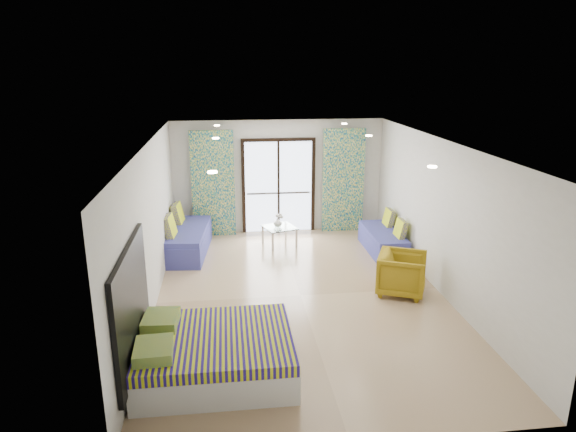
{
  "coord_description": "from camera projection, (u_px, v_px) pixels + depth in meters",
  "views": [
    {
      "loc": [
        -1.23,
        -8.22,
        3.94
      ],
      "look_at": [
        -0.09,
        1.1,
        1.15
      ],
      "focal_mm": 32.0,
      "sensor_mm": 36.0,
      "label": 1
    }
  ],
  "objects": [
    {
      "name": "daybed_left",
      "position": [
        187.0,
        239.0,
        11.05
      ],
      "size": [
        0.96,
        2.07,
        0.99
      ],
      "rotation": [
        0.0,
        0.0,
        -0.09
      ],
      "color": "#3B3E8E",
      "rests_on": "floor"
    },
    {
      "name": "switch_plate",
      "position": [
        145.0,
        267.0,
        7.58
      ],
      "size": [
        0.02,
        0.1,
        0.1
      ],
      "primitive_type": "cube",
      "color": "silver",
      "rests_on": "wall_left"
    },
    {
      "name": "downlight_f",
      "position": [
        344.0,
        124.0,
        11.35
      ],
      "size": [
        0.12,
        0.12,
        0.02
      ],
      "primitive_type": "cylinder",
      "color": "#FFE0B2",
      "rests_on": "ceiling"
    },
    {
      "name": "headboard",
      "position": [
        132.0,
        305.0,
        6.39
      ],
      "size": [
        0.06,
        2.1,
        1.5
      ],
      "primitive_type": "cube",
      "color": "black",
      "rests_on": "floor"
    },
    {
      "name": "armchair",
      "position": [
        402.0,
        271.0,
        9.08
      ],
      "size": [
        1.01,
        1.03,
        0.82
      ],
      "primitive_type": "imported",
      "rotation": [
        0.0,
        0.0,
        1.15
      ],
      "color": "olive",
      "rests_on": "floor"
    },
    {
      "name": "downlight_b",
      "position": [
        432.0,
        167.0,
        6.59
      ],
      "size": [
        0.12,
        0.12,
        0.02
      ],
      "primitive_type": "cylinder",
      "color": "#FFE0B2",
      "rests_on": "ceiling"
    },
    {
      "name": "downlight_e",
      "position": [
        217.0,
        125.0,
        11.02
      ],
      "size": [
        0.12,
        0.12,
        0.02
      ],
      "primitive_type": "cylinder",
      "color": "#FFE0B2",
      "rests_on": "ceiling"
    },
    {
      "name": "balcony_rail",
      "position": [
        278.0,
        193.0,
        12.37
      ],
      "size": [
        1.52,
        0.03,
        0.04
      ],
      "primitive_type": "cube",
      "color": "#595451",
      "rests_on": "balcony_door"
    },
    {
      "name": "wall_back",
      "position": [
        278.0,
        177.0,
        12.27
      ],
      "size": [
        5.0,
        0.01,
        2.7
      ],
      "primitive_type": null,
      "color": "silver",
      "rests_on": "ground"
    },
    {
      "name": "wall_front",
      "position": [
        356.0,
        333.0,
        5.13
      ],
      "size": [
        5.0,
        0.01,
        2.7
      ],
      "primitive_type": null,
      "color": "silver",
      "rests_on": "ground"
    },
    {
      "name": "curtain_left",
      "position": [
        213.0,
        184.0,
        11.95
      ],
      "size": [
        1.0,
        0.1,
        2.5
      ],
      "primitive_type": "cube",
      "color": "silver",
      "rests_on": "floor"
    },
    {
      "name": "bed",
      "position": [
        214.0,
        354.0,
        6.72
      ],
      "size": [
        2.02,
        1.65,
        0.7
      ],
      "color": "silver",
      "rests_on": "floor"
    },
    {
      "name": "balcony_door",
      "position": [
        278.0,
        181.0,
        12.27
      ],
      "size": [
        1.76,
        0.08,
        2.28
      ],
      "color": "black",
      "rests_on": "floor"
    },
    {
      "name": "downlight_c",
      "position": [
        216.0,
        138.0,
        9.12
      ],
      "size": [
        0.12,
        0.12,
        0.02
      ],
      "primitive_type": "cylinder",
      "color": "#FFE0B2",
      "rests_on": "ceiling"
    },
    {
      "name": "curtain_right",
      "position": [
        343.0,
        181.0,
        12.31
      ],
      "size": [
        1.0,
        0.1,
        2.5
      ],
      "primitive_type": "cube",
      "color": "silver",
      "rests_on": "floor"
    },
    {
      "name": "downlight_a",
      "position": [
        212.0,
        172.0,
        6.26
      ],
      "size": [
        0.12,
        0.12,
        0.02
      ],
      "primitive_type": "cylinder",
      "color": "#FFE0B2",
      "rests_on": "ceiling"
    },
    {
      "name": "wall_right",
      "position": [
        442.0,
        218.0,
        8.99
      ],
      "size": [
        0.01,
        7.5,
        2.7
      ],
      "primitive_type": null,
      "color": "silver",
      "rests_on": "ground"
    },
    {
      "name": "coffee_table",
      "position": [
        279.0,
        229.0,
        11.5
      ],
      "size": [
        0.83,
        0.83,
        0.76
      ],
      "rotation": [
        0.0,
        0.0,
        0.32
      ],
      "color": "silver",
      "rests_on": "floor"
    },
    {
      "name": "daybed_right",
      "position": [
        384.0,
        240.0,
        11.14
      ],
      "size": [
        0.67,
        1.71,
        0.84
      ],
      "rotation": [
        0.0,
        0.0,
        -0.0
      ],
      "color": "#3B3E8E",
      "rests_on": "floor"
    },
    {
      "name": "downlight_d",
      "position": [
        369.0,
        136.0,
        9.44
      ],
      "size": [
        0.12,
        0.12,
        0.02
      ],
      "primitive_type": "cylinder",
      "color": "#FFE0B2",
      "rests_on": "ceiling"
    },
    {
      "name": "ceiling",
      "position": [
        302.0,
        143.0,
        8.32
      ],
      "size": [
        5.0,
        7.5,
        0.01
      ],
      "primitive_type": null,
      "color": "silver",
      "rests_on": "ground"
    },
    {
      "name": "vase",
      "position": [
        278.0,
        222.0,
        11.49
      ],
      "size": [
        0.24,
        0.25,
        0.19
      ],
      "primitive_type": "imported",
      "rotation": [
        0.0,
        0.0,
        0.31
      ],
      "color": "white",
      "rests_on": "coffee_table"
    },
    {
      "name": "floor",
      "position": [
        301.0,
        295.0,
        9.09
      ],
      "size": [
        5.0,
        7.5,
        0.01
      ],
      "primitive_type": null,
      "color": "#9B7D5D",
      "rests_on": "ground"
    },
    {
      "name": "wall_left",
      "position": [
        151.0,
        228.0,
        8.41
      ],
      "size": [
        0.01,
        7.5,
        2.7
      ],
      "primitive_type": null,
      "color": "silver",
      "rests_on": "ground"
    }
  ]
}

